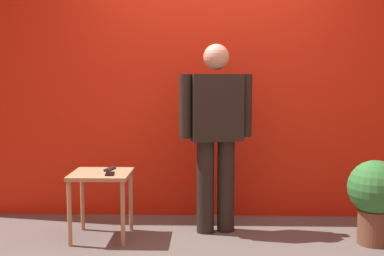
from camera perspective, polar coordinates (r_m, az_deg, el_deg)
The scene contains 6 objects.
back_wall_red at distance 4.92m, azimuth 2.15°, elevation 7.89°, with size 5.45×0.12×3.06m, color red.
standing_person at distance 4.37m, azimuth 2.71°, elevation 0.00°, with size 0.65×0.32×1.63m.
side_table at distance 4.33m, azimuth -10.16°, elevation -6.13°, with size 0.49×0.49×0.56m.
cell_phone at distance 4.21m, azimuth -9.20°, elevation -5.10°, with size 0.07×0.14×0.01m, color black.
tv_remote at distance 4.40m, azimuth -9.20°, elevation -4.56°, with size 0.04×0.17×0.02m, color black.
potted_plant at distance 4.37m, azimuth 19.86°, elevation -7.06°, with size 0.44×0.44×0.69m.
Camera 1 is at (-0.04, -3.70, 1.36)m, focal length 47.52 mm.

